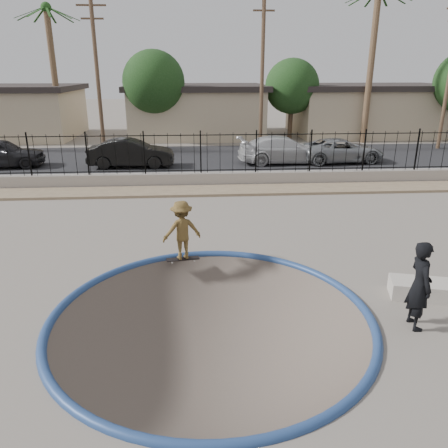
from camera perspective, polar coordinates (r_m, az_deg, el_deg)
ground at (r=22.07m, az=-3.02°, el=3.37°), size 120.00×120.00×2.20m
bowl_pit at (r=9.63m, az=-1.66°, el=-12.11°), size 6.84×6.84×1.80m
coping_ring at (r=9.63m, az=-1.66°, el=-12.11°), size 7.04×7.04×0.20m
rock_strip at (r=19.06m, az=-2.93°, el=4.36°), size 42.00×1.60×0.11m
retaining_wall at (r=20.06m, az=-3.00°, el=5.86°), size 42.00×0.45×0.60m
fence at (r=19.81m, az=-3.06°, el=9.23°), size 40.00×0.04×1.80m
street at (r=26.67m, az=-3.27°, el=8.68°), size 90.00×8.00×0.04m
house_west at (r=38.72m, az=-26.98°, el=12.99°), size 11.60×8.60×3.90m
house_center at (r=35.82m, az=-3.56°, el=14.64°), size 10.60×8.60×3.90m
house_east at (r=38.56m, az=18.41°, el=14.06°), size 12.60×8.60×3.90m
palm_mid at (r=34.62m, az=-21.72°, el=21.03°), size 2.30×2.30×9.30m
palm_right at (r=33.60m, az=19.04°, el=22.51°), size 2.30×2.30×10.30m
utility_pole_left at (r=28.76m, az=-16.20°, el=18.17°), size 1.70×0.24×9.00m
utility_pole_mid at (r=28.51m, az=5.01°, el=19.33°), size 1.70×0.24×9.50m
street_tree_left at (r=32.31m, az=-9.18°, el=17.83°), size 4.32×4.32×6.36m
street_tree_mid at (r=34.00m, az=8.87°, el=17.33°), size 3.96×3.96×5.83m
skater at (r=11.96m, az=-5.51°, el=-1.25°), size 1.19×0.88×1.65m
skateboard at (r=12.25m, az=-5.40°, el=-4.57°), size 0.93×0.35×0.08m
videographer at (r=9.72m, az=24.20°, el=-7.32°), size 0.47×0.70×1.88m
concrete_ledge at (r=11.33m, az=24.88°, el=-7.78°), size 1.73×1.09×0.40m
car_a at (r=26.54m, az=-27.23°, el=8.24°), size 4.66×2.21×1.54m
car_b at (r=24.29m, az=-12.03°, el=9.05°), size 4.55×1.61×1.50m
car_c at (r=25.07m, az=7.75°, el=9.59°), size 5.21×2.39×1.48m
car_d at (r=25.95m, az=15.07°, el=9.27°), size 4.92×2.60×1.32m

